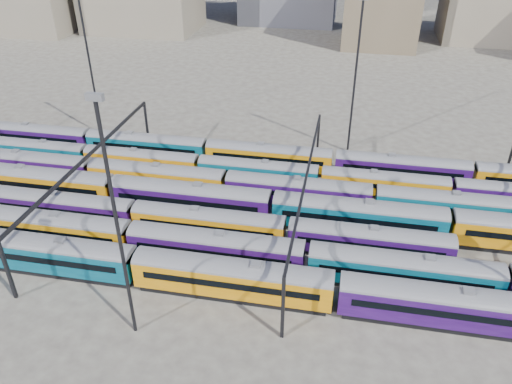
% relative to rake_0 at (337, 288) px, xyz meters
% --- Properties ---
extents(ground, '(500.00, 500.00, 0.00)m').
position_rel_rake_0_xyz_m(ground, '(-15.02, 15.00, -2.92)').
color(ground, '#433F39').
rests_on(ground, ground).
extents(rake_0, '(135.24, 3.30, 5.57)m').
position_rel_rake_0_xyz_m(rake_0, '(0.00, 0.00, 0.00)').
color(rake_0, black).
rests_on(rake_0, ground).
extents(rake_1, '(129.90, 3.17, 5.34)m').
position_rel_rake_0_xyz_m(rake_1, '(-25.43, 5.00, -0.12)').
color(rake_1, black).
rests_on(rake_1, ground).
extents(rake_2, '(101.31, 2.97, 4.99)m').
position_rel_rake_0_xyz_m(rake_2, '(-37.25, 10.00, -0.30)').
color(rake_2, black).
rests_on(rake_2, ground).
extents(rake_3, '(136.67, 3.33, 5.63)m').
position_rel_rake_0_xyz_m(rake_3, '(-32.31, 15.00, 0.03)').
color(rake_3, black).
rests_on(rake_3, ground).
extents(rake_4, '(126.07, 3.07, 5.18)m').
position_rel_rake_0_xyz_m(rake_4, '(-17.08, 20.00, -0.20)').
color(rake_4, black).
rests_on(rake_4, ground).
extents(rake_5, '(112.77, 2.75, 4.62)m').
position_rel_rake_0_xyz_m(rake_5, '(-3.79, 25.00, -0.50)').
color(rake_5, black).
rests_on(rake_5, ground).
extents(rake_6, '(144.92, 3.03, 5.10)m').
position_rel_rake_0_xyz_m(rake_6, '(-12.44, 30.00, -0.25)').
color(rake_6, black).
rests_on(rake_6, ground).
extents(gantry_1, '(0.35, 40.35, 8.03)m').
position_rel_rake_0_xyz_m(gantry_1, '(-35.02, 15.00, 3.87)').
color(gantry_1, black).
rests_on(gantry_1, ground).
extents(gantry_2, '(0.35, 40.35, 8.03)m').
position_rel_rake_0_xyz_m(gantry_2, '(-5.02, 15.00, 3.87)').
color(gantry_2, black).
rests_on(gantry_2, ground).
extents(mast_1, '(1.40, 0.50, 25.60)m').
position_rel_rake_0_xyz_m(mast_1, '(-45.02, 37.00, 11.05)').
color(mast_1, black).
rests_on(mast_1, ground).
extents(mast_2, '(1.40, 0.50, 25.60)m').
position_rel_rake_0_xyz_m(mast_2, '(-20.02, -7.00, 11.05)').
color(mast_2, black).
rests_on(mast_2, ground).
extents(mast_3, '(1.40, 0.50, 25.60)m').
position_rel_rake_0_xyz_m(mast_3, '(-0.02, 39.00, 11.05)').
color(mast_3, black).
rests_on(mast_3, ground).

